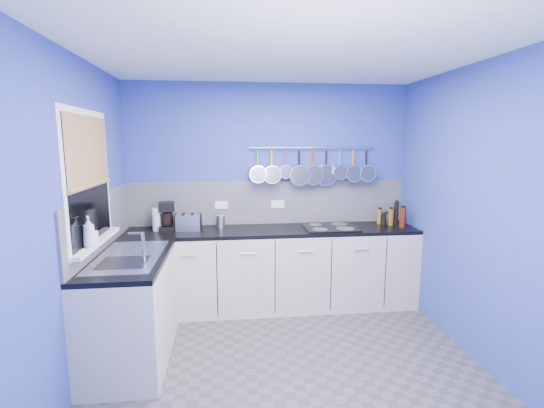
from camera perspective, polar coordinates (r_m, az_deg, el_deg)
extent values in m
cube|color=#47474C|center=(3.48, 2.41, -23.05)|extent=(3.20, 3.00, 0.02)
cube|color=white|center=(3.02, 2.76, 21.91)|extent=(3.20, 3.00, 0.02)
cube|color=#3041A5|center=(4.48, -0.47, 1.55)|extent=(3.20, 0.02, 2.50)
cube|color=#3041A5|center=(1.59, 11.42, -13.02)|extent=(3.20, 0.02, 2.50)
cube|color=#3041A5|center=(3.18, -27.48, -2.66)|extent=(0.02, 3.00, 2.50)
cube|color=#3041A5|center=(3.62, 28.63, -1.41)|extent=(0.02, 3.00, 2.50)
cube|color=gray|center=(4.47, -0.44, 0.25)|extent=(3.20, 0.02, 0.50)
cube|color=gray|center=(3.74, -23.82, -2.30)|extent=(0.02, 1.80, 0.50)
cube|color=beige|center=(4.37, -0.02, -9.72)|extent=(3.20, 0.60, 0.86)
cube|color=black|center=(4.24, -0.02, -3.96)|extent=(3.20, 0.60, 0.04)
cube|color=beige|center=(3.60, -19.97, -14.53)|extent=(0.60, 1.20, 0.86)
cube|color=black|center=(3.45, -20.39, -7.65)|extent=(0.60, 1.20, 0.04)
cube|color=white|center=(3.40, -25.52, 3.32)|extent=(0.01, 1.00, 1.10)
cube|color=black|center=(3.40, -25.44, 3.32)|extent=(0.01, 0.90, 1.00)
cube|color=#AE8252|center=(3.39, -25.57, 7.11)|extent=(0.01, 0.90, 0.55)
cube|color=white|center=(3.48, -24.54, -5.13)|extent=(0.10, 0.98, 0.03)
cube|color=silver|center=(3.44, -20.41, -7.27)|extent=(0.50, 0.95, 0.01)
cube|color=white|center=(4.44, -7.50, -0.16)|extent=(0.15, 0.01, 0.09)
cube|color=white|center=(4.47, 0.85, -0.01)|extent=(0.15, 0.01, 0.09)
cylinder|color=silver|center=(4.46, 6.07, 8.30)|extent=(1.45, 0.02, 0.02)
imported|color=white|center=(3.25, -25.51, -3.73)|extent=(0.12, 0.12, 0.24)
imported|color=white|center=(3.28, -25.29, -4.18)|extent=(0.10, 0.10, 0.17)
cylinder|color=white|center=(4.31, -16.62, -2.22)|extent=(0.13, 0.13, 0.24)
cube|color=silver|center=(4.25, -12.33, -2.68)|extent=(0.28, 0.17, 0.17)
cylinder|color=silver|center=(4.32, -7.62, -2.58)|extent=(0.12, 0.12, 0.14)
cube|color=black|center=(4.34, 8.59, -3.41)|extent=(0.58, 0.51, 0.01)
cylinder|color=#3F721E|center=(4.71, 17.62, -2.08)|extent=(0.07, 0.07, 0.12)
cylinder|color=brown|center=(4.69, 16.60, -2.07)|extent=(0.06, 0.06, 0.12)
cylinder|color=#8C5914|center=(4.65, 15.65, -1.80)|extent=(0.06, 0.06, 0.17)
cylinder|color=black|center=(4.62, 17.91, -1.37)|extent=(0.05, 0.05, 0.27)
cylinder|color=brown|center=(4.60, 17.20, -1.88)|extent=(0.06, 0.06, 0.19)
cylinder|color=black|center=(4.55, 16.17, -2.33)|extent=(0.06, 0.06, 0.13)
cylinder|color=#4C190C|center=(4.52, 18.79, -1.92)|extent=(0.07, 0.07, 0.22)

